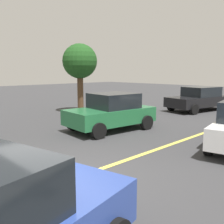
% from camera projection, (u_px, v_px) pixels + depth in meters
% --- Properties ---
extents(ground_plane, '(80.00, 80.00, 0.00)m').
position_uv_depth(ground_plane, '(66.00, 181.00, 6.20)').
color(ground_plane, '#38383A').
extents(lane_marking_centre, '(28.00, 0.16, 0.01)m').
position_uv_depth(lane_marking_centre, '(145.00, 154.00, 8.27)').
color(lane_marking_centre, '#E0D14C').
extents(car_green_near_curb, '(4.04, 2.43, 1.63)m').
position_uv_depth(car_green_near_curb, '(111.00, 112.00, 11.52)').
color(car_green_near_curb, '#236B3D').
rests_on(car_green_near_curb, ground_plane).
extents(car_black_far_lane, '(4.81, 2.72, 1.56)m').
position_uv_depth(car_black_far_lane, '(199.00, 99.00, 17.14)').
color(car_black_far_lane, black).
rests_on(car_black_far_lane, ground_plane).
extents(tree_centre_verge, '(2.13, 2.13, 4.26)m').
position_uv_depth(tree_centre_verge, '(80.00, 62.00, 16.06)').
color(tree_centre_verge, '#513823').
rests_on(tree_centre_verge, ground_plane).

